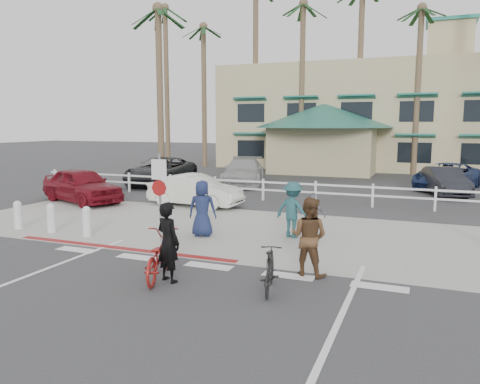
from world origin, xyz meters
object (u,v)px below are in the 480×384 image
at_px(bike_red, 158,256).
at_px(bike_black, 270,270).
at_px(car_white_sedan, 195,190).
at_px(car_red_compact, 82,185).
at_px(sign_post, 160,194).

height_order(bike_red, bike_black, bike_red).
bearing_deg(bike_black, car_white_sedan, -66.93).
distance_m(bike_black, car_red_compact, 13.52).
bearing_deg(car_red_compact, bike_red, -111.33).
height_order(sign_post, car_white_sedan, sign_post).
xyz_separation_m(bike_red, car_white_sedan, (-3.52, 8.68, 0.15)).
relative_size(sign_post, car_white_sedan, 0.71).
bearing_deg(bike_black, sign_post, -44.74).
distance_m(sign_post, car_white_sedan, 6.24).
bearing_deg(bike_red, car_white_sedan, -85.66).
relative_size(bike_black, car_white_sedan, 0.38).
xyz_separation_m(bike_red, car_red_compact, (-8.63, 7.69, 0.25)).
bearing_deg(sign_post, bike_red, -59.76).
distance_m(sign_post, bike_black, 5.07).
relative_size(sign_post, car_red_compact, 0.64).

